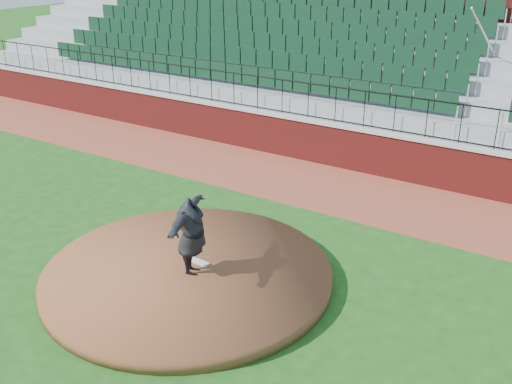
# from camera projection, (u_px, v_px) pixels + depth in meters

# --- Properties ---
(ground) EXTENTS (90.00, 90.00, 0.00)m
(ground) POSITION_uv_depth(u_px,v_px,m) (215.00, 278.00, 11.63)
(ground) COLOR #1D4F16
(ground) RESTS_ON ground
(warning_track) EXTENTS (34.00, 3.20, 0.01)m
(warning_track) POSITION_uv_depth(u_px,v_px,m) (335.00, 188.00, 15.80)
(warning_track) COLOR brown
(warning_track) RESTS_ON ground
(field_wall) EXTENTS (34.00, 0.35, 1.20)m
(field_wall) POSITION_uv_depth(u_px,v_px,m) (361.00, 150.00, 16.80)
(field_wall) COLOR maroon
(field_wall) RESTS_ON ground
(wall_cap) EXTENTS (34.00, 0.45, 0.10)m
(wall_cap) POSITION_uv_depth(u_px,v_px,m) (363.00, 128.00, 16.54)
(wall_cap) COLOR #B7B7B7
(wall_cap) RESTS_ON field_wall
(wall_railing) EXTENTS (34.00, 0.05, 1.00)m
(wall_railing) POSITION_uv_depth(u_px,v_px,m) (364.00, 109.00, 16.33)
(wall_railing) COLOR black
(wall_railing) RESTS_ON wall_cap
(seating_stands) EXTENTS (34.00, 5.10, 4.60)m
(seating_stands) POSITION_uv_depth(u_px,v_px,m) (401.00, 73.00, 18.23)
(seating_stands) COLOR gray
(seating_stands) RESTS_ON ground
(concourse_wall) EXTENTS (34.00, 0.50, 5.50)m
(concourse_wall) POSITION_uv_depth(u_px,v_px,m) (431.00, 46.00, 20.22)
(concourse_wall) COLOR maroon
(concourse_wall) RESTS_ON ground
(pitchers_mound) EXTENTS (5.57, 5.57, 0.25)m
(pitchers_mound) POSITION_uv_depth(u_px,v_px,m) (188.00, 274.00, 11.54)
(pitchers_mound) COLOR brown
(pitchers_mound) RESTS_ON ground
(pitching_rubber) EXTENTS (0.58, 0.19, 0.04)m
(pitching_rubber) POSITION_uv_depth(u_px,v_px,m) (196.00, 261.00, 11.72)
(pitching_rubber) COLOR silver
(pitching_rubber) RESTS_ON pitchers_mound
(pitcher) EXTENTS (1.20, 1.97, 1.56)m
(pitcher) POSITION_uv_depth(u_px,v_px,m) (191.00, 236.00, 11.05)
(pitcher) COLOR black
(pitcher) RESTS_ON pitchers_mound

